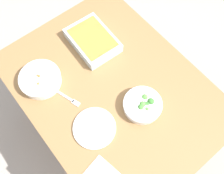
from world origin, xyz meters
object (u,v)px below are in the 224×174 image
side_plate (94,128)px  fork_on_table (68,98)px  stew_bowl (40,79)px  broccoli_bowl (143,105)px  spoon_by_stew (49,83)px  baking_dish (93,40)px

side_plate → fork_on_table: (0.22, 0.01, -0.00)m
stew_bowl → broccoli_bowl: broccoli_bowl is taller
spoon_by_stew → fork_on_table: bearing=-168.4°
baking_dish → fork_on_table: size_ratio=1.78×
baking_dish → stew_bowl: bearing=93.7°
broccoli_bowl → fork_on_table: size_ratio=1.18×
baking_dish → fork_on_table: baking_dish is taller
broccoli_bowl → stew_bowl: bearing=35.9°
baking_dish → broccoli_bowl: bearing=175.1°
spoon_by_stew → fork_on_table: size_ratio=0.83×
broccoli_bowl → side_plate: (0.07, 0.27, -0.02)m
baking_dish → spoon_by_stew: bearing=99.3°
side_plate → fork_on_table: 0.22m
stew_bowl → fork_on_table: bearing=-161.7°
side_plate → spoon_by_stew: (0.36, 0.04, -0.00)m
baking_dish → fork_on_table: bearing=121.9°
side_plate → spoon_by_stew: size_ratio=1.53×
broccoli_bowl → baking_dish: bearing=-4.9°
fork_on_table → broccoli_bowl: bearing=-136.1°
stew_bowl → baking_dish: size_ratio=0.74×
baking_dish → side_plate: bearing=143.7°
broccoli_bowl → spoon_by_stew: (0.43, 0.30, -0.03)m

